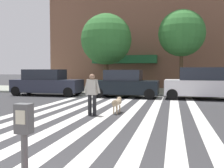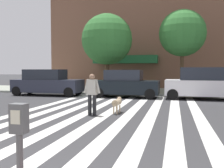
{
  "view_description": "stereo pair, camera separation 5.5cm",
  "coord_description": "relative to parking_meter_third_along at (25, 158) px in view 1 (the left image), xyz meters",
  "views": [
    {
      "loc": [
        2.56,
        -2.74,
        1.8
      ],
      "look_at": [
        0.16,
        7.32,
        1.23
      ],
      "focal_mm": 40.97,
      "sensor_mm": 36.0,
      "label": 1
    },
    {
      "loc": [
        2.62,
        -2.72,
        1.8
      ],
      "look_at": [
        0.16,
        7.32,
        1.23
      ],
      "focal_mm": 40.97,
      "sensor_mm": 36.0,
      "label": 2
    }
  ],
  "objects": [
    {
      "name": "ground_plane",
      "position": [
        -1.31,
        8.25,
        -1.03
      ],
      "size": [
        160.0,
        160.0,
        0.0
      ],
      "primitive_type": "plane",
      "color": "#353538"
    },
    {
      "name": "street_tree_nearest",
      "position": [
        -3.76,
        17.1,
        3.09
      ],
      "size": [
        3.89,
        3.89,
        5.93
      ],
      "color": "#4C3823",
      "rests_on": "sidewalk_far"
    },
    {
      "name": "parked_car_near_curb",
      "position": [
        -7.45,
        14.48,
        -0.14
      ],
      "size": [
        4.85,
        1.94,
        1.84
      ],
      "color": "#2C3040",
      "rests_on": "ground_plane"
    },
    {
      "name": "pedestrian_dog_walker",
      "position": [
        -1.86,
        7.66,
        -0.1
      ],
      "size": [
        0.71,
        0.26,
        1.64
      ],
      "color": "black",
      "rests_on": "ground_plane"
    },
    {
      "name": "crosswalk_stripes",
      "position": [
        -1.36,
        8.25,
        -1.03
      ],
      "size": [
        7.65,
        14.34,
        0.01
      ],
      "color": "silver",
      "rests_on": "ground_plane"
    },
    {
      "name": "parking_meter_third_along",
      "position": [
        0.0,
        0.0,
        0.0
      ],
      "size": [
        0.14,
        0.11,
        1.36
      ],
      "color": "#515456",
      "rests_on": "sidewalk_near"
    },
    {
      "name": "street_tree_middle",
      "position": [
        1.83,
        17.63,
        3.45
      ],
      "size": [
        3.42,
        3.42,
        6.05
      ],
      "color": "#4C3823",
      "rests_on": "sidewalk_far"
    },
    {
      "name": "parked_car_third_in_line",
      "position": [
        3.11,
        14.48,
        -0.09
      ],
      "size": [
        4.87,
        2.06,
        1.95
      ],
      "color": "white",
      "rests_on": "ground_plane"
    },
    {
      "name": "parked_car_behind_first",
      "position": [
        -1.79,
        14.48,
        -0.15
      ],
      "size": [
        4.25,
        1.93,
        1.81
      ],
      "color": "black",
      "rests_on": "ground_plane"
    },
    {
      "name": "sidewalk_far",
      "position": [
        -1.31,
        18.72,
        -0.95
      ],
      "size": [
        80.0,
        6.0,
        0.15
      ],
      "primitive_type": "cube",
      "color": "#949C8D",
      "rests_on": "ground_plane"
    },
    {
      "name": "dog_on_leash",
      "position": [
        -1.01,
        8.4,
        -0.59
      ],
      "size": [
        0.29,
        1.03,
        0.65
      ],
      "color": "tan",
      "rests_on": "ground_plane"
    }
  ]
}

